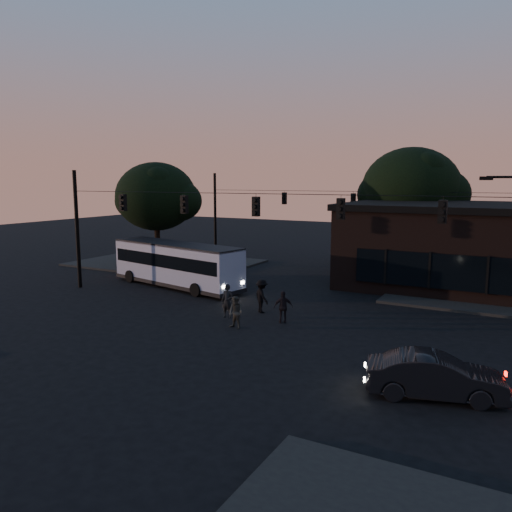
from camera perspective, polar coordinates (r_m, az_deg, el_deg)
The scene contains 13 objects.
ground at distance 23.06m, azimuth -4.82°, elevation -8.72°, with size 120.00×120.00×0.00m, color black.
sidewalk_far_left at distance 42.15m, azimuth -10.25°, elevation -0.76°, with size 14.00×10.00×0.15m, color black.
building at distance 34.70m, azimuth 23.15°, elevation 1.07°, with size 15.40×10.41×5.40m.
tree_behind at distance 41.15m, azimuth 17.30°, elevation 7.33°, with size 7.60×7.60×9.43m.
tree_left at distance 40.85m, azimuth -11.34°, elevation 6.67°, with size 6.40×6.40×8.30m.
signal_rig_near at distance 25.55m, azimuth 0.00°, elevation 3.21°, with size 26.24×0.30×7.50m.
signal_rig_far at distance 40.30m, azimuth 11.00°, elevation 4.71°, with size 26.24×0.30×7.50m.
bus at distance 32.69m, azimuth -9.08°, elevation -0.73°, with size 10.40×4.36×2.85m.
car at distance 17.28m, azimuth 19.82°, elevation -12.79°, with size 1.50×4.30×1.42m, color black.
pedestrian_a at distance 25.21m, azimuth -3.29°, elevation -5.16°, with size 0.62×0.41×1.71m, color black.
pedestrian_b at distance 23.43m, azimuth -2.33°, elevation -6.46°, with size 0.75×0.58×1.53m, color #2D2E2A.
pedestrian_c at distance 24.30m, azimuth 3.14°, elevation -5.84°, with size 0.93×0.39×1.59m, color black.
pedestrian_d at distance 26.12m, azimuth 0.66°, elevation -4.60°, with size 1.14×0.66×1.76m, color black.
Camera 1 is at (12.19, -18.32, 6.88)m, focal length 35.00 mm.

